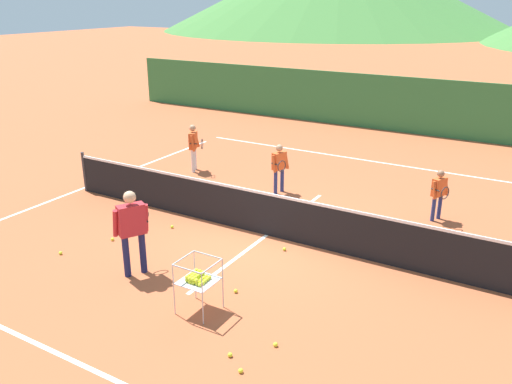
% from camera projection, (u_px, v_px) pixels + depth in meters
% --- Properties ---
extents(ground_plane, '(120.00, 120.00, 0.00)m').
position_uv_depth(ground_plane, '(267.00, 235.00, 11.38)').
color(ground_plane, '#B25633').
extents(line_baseline_near, '(11.34, 0.08, 0.01)m').
position_uv_depth(line_baseline_near, '(89.00, 368.00, 7.31)').
color(line_baseline_near, white).
rests_on(line_baseline_near, ground).
extents(line_baseline_far, '(11.34, 0.08, 0.01)m').
position_uv_depth(line_baseline_far, '(367.00, 160.00, 16.53)').
color(line_baseline_far, white).
rests_on(line_baseline_far, ground).
extents(line_sideline_west, '(0.08, 11.40, 0.01)m').
position_uv_depth(line_sideline_west, '(81.00, 189.00, 14.07)').
color(line_sideline_west, white).
rests_on(line_sideline_west, ground).
extents(line_service_center, '(0.08, 5.59, 0.01)m').
position_uv_depth(line_service_center, '(267.00, 235.00, 11.38)').
color(line_service_center, white).
rests_on(line_service_center, ground).
extents(tennis_net, '(10.99, 0.08, 1.05)m').
position_uv_depth(tennis_net, '(267.00, 214.00, 11.21)').
color(tennis_net, '#333338').
rests_on(tennis_net, ground).
extents(instructor, '(0.52, 0.82, 1.63)m').
position_uv_depth(instructor, '(132.00, 225.00, 9.47)').
color(instructor, '#191E4C').
rests_on(instructor, ground).
extents(student_0, '(0.62, 0.56, 1.37)m').
position_uv_depth(student_0, '(194.00, 143.00, 15.28)').
color(student_0, silver).
rests_on(student_0, ground).
extents(student_1, '(0.42, 0.69, 1.29)m').
position_uv_depth(student_1, '(279.00, 164.00, 13.56)').
color(student_1, navy).
rests_on(student_1, ground).
extents(student_2, '(0.41, 0.67, 1.19)m').
position_uv_depth(student_2, '(439.00, 190.00, 11.90)').
color(student_2, navy).
rests_on(student_2, ground).
extents(ball_cart, '(0.58, 0.58, 0.90)m').
position_uv_depth(ball_cart, '(197.00, 278.00, 8.46)').
color(ball_cart, '#B7B7BC').
rests_on(ball_cart, ground).
extents(tennis_ball_0, '(0.07, 0.07, 0.07)m').
position_uv_depth(tennis_ball_0, '(241.00, 371.00, 7.22)').
color(tennis_ball_0, yellow).
rests_on(tennis_ball_0, ground).
extents(tennis_ball_2, '(0.07, 0.07, 0.07)m').
position_uv_depth(tennis_ball_2, '(112.00, 239.00, 11.11)').
color(tennis_ball_2, yellow).
rests_on(tennis_ball_2, ground).
extents(tennis_ball_3, '(0.07, 0.07, 0.07)m').
position_uv_depth(tennis_ball_3, '(236.00, 291.00, 9.17)').
color(tennis_ball_3, yellow).
rests_on(tennis_ball_3, ground).
extents(tennis_ball_4, '(0.07, 0.07, 0.07)m').
position_uv_depth(tennis_ball_4, '(275.00, 344.00, 7.76)').
color(tennis_ball_4, yellow).
rests_on(tennis_ball_4, ground).
extents(tennis_ball_5, '(0.07, 0.07, 0.07)m').
position_uv_depth(tennis_ball_5, '(284.00, 249.00, 10.68)').
color(tennis_ball_5, yellow).
rests_on(tennis_ball_5, ground).
extents(tennis_ball_6, '(0.07, 0.07, 0.07)m').
position_uv_depth(tennis_ball_6, '(61.00, 253.00, 10.52)').
color(tennis_ball_6, yellow).
rests_on(tennis_ball_6, ground).
extents(tennis_ball_7, '(0.07, 0.07, 0.07)m').
position_uv_depth(tennis_ball_7, '(230.00, 355.00, 7.54)').
color(tennis_ball_7, yellow).
rests_on(tennis_ball_7, ground).
extents(tennis_ball_8, '(0.07, 0.07, 0.07)m').
position_uv_depth(tennis_ball_8, '(172.00, 227.00, 11.71)').
color(tennis_ball_8, yellow).
rests_on(tennis_ball_8, ground).
extents(windscreen_fence, '(24.95, 0.08, 2.06)m').
position_uv_depth(windscreen_fence, '(407.00, 105.00, 19.57)').
color(windscreen_fence, '#33753D').
rests_on(windscreen_fence, ground).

